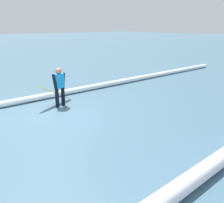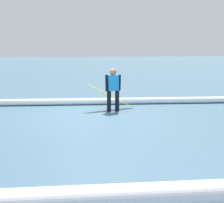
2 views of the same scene
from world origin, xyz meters
The scene contains 4 objects.
ground_plane centered at (0.00, 0.00, 0.00)m, with size 163.19×163.19×0.00m, color #3E5F73.
surfer centered at (-0.73, -0.66, 0.80)m, with size 0.51×0.27×1.42m.
surfboard centered at (-0.68, -0.97, 0.47)m, with size 1.73×0.56×0.96m.
wave_crest_foreground centered at (-0.98, -1.90, 0.12)m, with size 0.24×0.24×24.29m, color white.
Camera 1 is at (3.99, 7.34, 2.88)m, focal length 41.46 mm.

